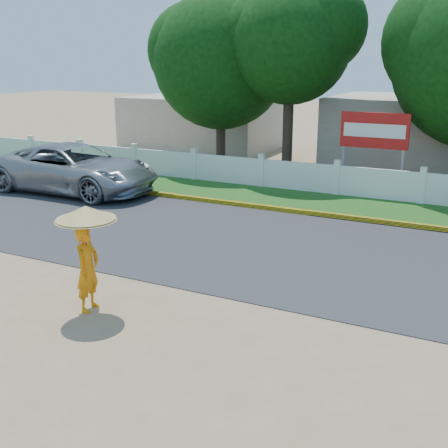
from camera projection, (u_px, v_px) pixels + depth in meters
name	position (u px, v px, depth m)	size (l,w,h in m)	color
ground	(179.00, 312.00, 11.13)	(120.00, 120.00, 0.00)	#9E8460
road	(266.00, 247.00, 14.98)	(60.00, 7.00, 0.02)	#38383A
grass_verge	(324.00, 203.00, 19.48)	(60.00, 3.50, 0.03)	#2D601E
curb	(309.00, 213.00, 18.00)	(40.00, 0.18, 0.16)	yellow
fence	(337.00, 180.00, 20.57)	(40.00, 0.10, 1.10)	silver
building_near	(447.00, 135.00, 24.80)	(10.00, 6.00, 3.20)	#B7AD99
building_far	(201.00, 123.00, 31.32)	(8.00, 5.00, 2.80)	#B7AD99
vehicle	(75.00, 168.00, 20.94)	(2.98, 6.46, 1.80)	#969A9D
monk_with_parasol	(87.00, 243.00, 10.86)	(1.18, 1.18, 2.15)	orange
billboard	(374.00, 135.00, 20.62)	(2.50, 0.13, 2.95)	gray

